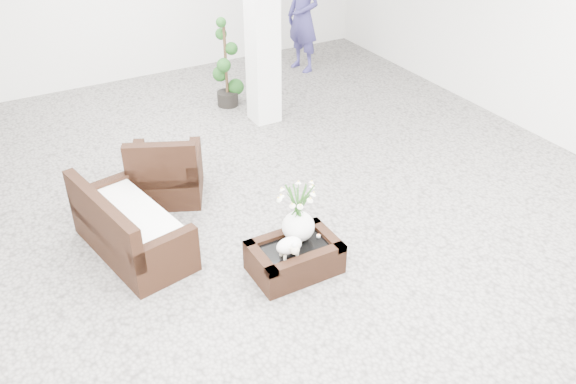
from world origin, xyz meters
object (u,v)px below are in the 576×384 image
armchair (165,164)px  loveseat (131,220)px  coffee_table (294,258)px  topiary (226,63)px

armchair → loveseat: armchair is taller
armchair → loveseat: (-0.70, -0.90, -0.04)m
loveseat → armchair: bearing=-49.4°
coffee_table → topiary: 4.37m
armchair → topiary: topiary is taller
coffee_table → topiary: topiary is taller
loveseat → topiary: bearing=-50.7°
armchair → loveseat: bearing=76.4°
armchair → topiary: (1.78, 2.14, 0.27)m
coffee_table → armchair: (-0.65, 2.05, 0.29)m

